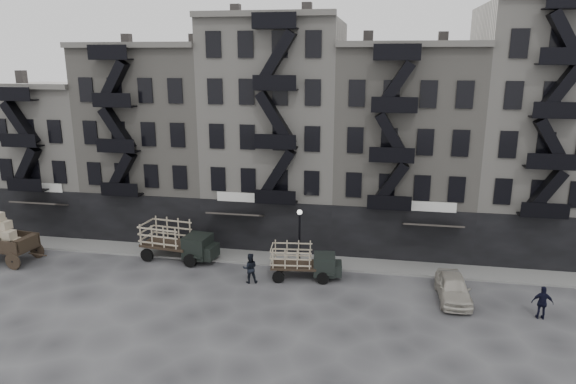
% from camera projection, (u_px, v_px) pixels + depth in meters
% --- Properties ---
extents(ground, '(140.00, 140.00, 0.00)m').
position_uv_depth(ground, '(249.00, 280.00, 34.17)').
color(ground, '#38383A').
rests_on(ground, ground).
extents(sidewalk, '(55.00, 2.50, 0.15)m').
position_uv_depth(sidewalk, '(262.00, 258.00, 37.71)').
color(sidewalk, slate).
rests_on(sidewalk, ground).
extents(building_west, '(10.00, 11.35, 13.20)m').
position_uv_depth(building_west, '(57.00, 154.00, 45.42)').
color(building_west, '#AEA9A0').
rests_on(building_west, ground).
extents(building_midwest, '(10.00, 11.35, 16.20)m').
position_uv_depth(building_midwest, '(161.00, 141.00, 43.29)').
color(building_midwest, gray).
rests_on(building_midwest, ground).
extents(building_center, '(10.00, 11.35, 18.20)m').
position_uv_depth(building_center, '(277.00, 132.00, 41.30)').
color(building_center, '#AEA9A0').
rests_on(building_center, ground).
extents(building_mideast, '(10.00, 11.35, 16.20)m').
position_uv_depth(building_mideast, '(403.00, 148.00, 39.83)').
color(building_mideast, gray).
rests_on(building_mideast, ground).
extents(building_east, '(10.00, 11.35, 19.20)m').
position_uv_depth(building_east, '(544.00, 132.00, 37.70)').
color(building_east, '#AEA9A0').
rests_on(building_east, ground).
extents(lamp_post, '(0.36, 0.36, 4.28)m').
position_uv_depth(lamp_post, '(300.00, 230.00, 35.40)').
color(lamp_post, black).
rests_on(lamp_post, ground).
extents(wagon, '(4.63, 2.87, 3.71)m').
position_uv_depth(wagon, '(3.00, 234.00, 36.75)').
color(wagon, black).
rests_on(wagon, ground).
extents(stake_truck_west, '(5.77, 2.89, 2.79)m').
position_uv_depth(stake_truck_west, '(177.00, 239.00, 37.25)').
color(stake_truck_west, black).
rests_on(stake_truck_west, ground).
extents(stake_truck_east, '(4.82, 2.36, 2.34)m').
position_uv_depth(stake_truck_east, '(304.00, 259.00, 34.14)').
color(stake_truck_east, black).
rests_on(stake_truck_east, ground).
extents(car_east, '(1.99, 4.62, 1.55)m').
position_uv_depth(car_east, '(453.00, 288.00, 31.25)').
color(car_east, '#B4ADA1').
rests_on(car_east, ground).
extents(pedestrian_mid, '(1.16, 1.01, 2.02)m').
position_uv_depth(pedestrian_mid, '(250.00, 268.00, 33.55)').
color(pedestrian_mid, black).
rests_on(pedestrian_mid, ground).
extents(policeman, '(1.18, 0.56, 1.96)m').
position_uv_depth(policeman, '(542.00, 303.00, 28.93)').
color(policeman, black).
rests_on(policeman, ground).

